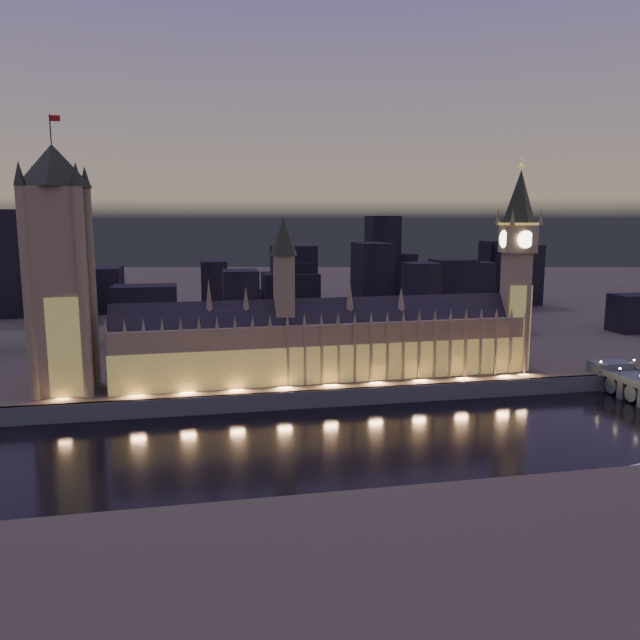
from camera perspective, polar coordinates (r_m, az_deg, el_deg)
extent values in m
plane|color=black|center=(248.77, 1.38, -10.74)|extent=(2000.00, 2000.00, 0.00)
cube|color=#513532|center=(754.15, -7.33, 3.02)|extent=(2000.00, 960.00, 8.00)
cube|color=#465858|center=(285.65, -0.44, -7.23)|extent=(2000.00, 2.50, 8.00)
cube|color=#8D7957|center=(302.92, 0.50, -2.75)|extent=(200.46, 25.27, 28.00)
cube|color=#AA984A|center=(294.24, 0.91, -4.11)|extent=(200.00, 0.50, 18.00)
cube|color=black|center=(299.84, 0.50, 0.42)|extent=(200.36, 21.53, 16.26)
cube|color=#8D7957|center=(294.70, -3.31, 2.80)|extent=(9.00, 9.00, 32.00)
cone|color=#263021|center=(292.94, -3.35, 7.67)|extent=(13.00, 13.00, 18.00)
cube|color=#8D7957|center=(289.13, -18.88, -3.85)|extent=(1.20, 1.20, 28.00)
cone|color=#8D7957|center=(286.49, -19.04, -0.50)|extent=(2.00, 2.00, 6.00)
cube|color=#8D7957|center=(288.15, -17.30, -3.81)|extent=(1.20, 1.20, 28.00)
cone|color=#8D7957|center=(285.50, -17.45, -0.45)|extent=(2.00, 2.00, 6.00)
cube|color=#8D7957|center=(287.39, -15.71, -3.77)|extent=(1.20, 1.20, 28.00)
cone|color=#8D7957|center=(284.73, -15.85, -0.40)|extent=(2.00, 2.00, 6.00)
cube|color=#8D7957|center=(286.85, -14.12, -3.72)|extent=(1.20, 1.20, 28.00)
cone|color=#8D7957|center=(284.18, -14.25, -0.35)|extent=(2.00, 2.00, 6.00)
cube|color=#8D7957|center=(286.53, -12.52, -3.68)|extent=(1.20, 1.20, 28.00)
cone|color=#8D7957|center=(283.86, -12.64, -0.30)|extent=(2.00, 2.00, 6.00)
cube|color=#8D7957|center=(286.44, -10.92, -3.63)|extent=(1.20, 1.20, 28.00)
cone|color=#8D7957|center=(283.77, -11.02, -0.25)|extent=(2.00, 2.00, 6.00)
cube|color=#8D7957|center=(286.57, -9.31, -3.58)|extent=(1.20, 1.20, 28.00)
cone|color=#8D7957|center=(283.90, -9.41, -0.20)|extent=(2.00, 2.00, 6.00)
cube|color=#8D7957|center=(286.92, -7.71, -3.52)|extent=(1.20, 1.20, 28.00)
cone|color=#8D7957|center=(284.26, -7.80, -0.15)|extent=(2.00, 2.00, 6.00)
cube|color=#8D7957|center=(287.50, -6.12, -3.46)|extent=(1.20, 1.20, 28.00)
cone|color=#8D7957|center=(284.84, -6.19, -0.10)|extent=(2.00, 2.00, 6.00)
cube|color=#8D7957|center=(288.29, -4.53, -3.40)|extent=(1.20, 1.20, 28.00)
cone|color=#8D7957|center=(285.64, -4.59, -0.05)|extent=(2.00, 2.00, 6.00)
cube|color=#8D7957|center=(289.31, -2.96, -3.34)|extent=(1.20, 1.20, 28.00)
cone|color=#8D7957|center=(286.66, -3.00, 0.00)|extent=(2.00, 2.00, 6.00)
cube|color=#8D7957|center=(290.54, -1.40, -3.28)|extent=(1.20, 1.20, 28.00)
cone|color=#8D7957|center=(287.91, -1.43, 0.05)|extent=(2.00, 2.00, 6.00)
cube|color=#8D7957|center=(291.98, 0.15, -3.21)|extent=(1.20, 1.20, 28.00)
cone|color=#8D7957|center=(289.37, 0.13, 0.10)|extent=(2.00, 2.00, 6.00)
cube|color=#8D7957|center=(293.64, 1.69, -3.14)|extent=(1.20, 1.20, 28.00)
cone|color=#8D7957|center=(291.04, 1.68, 0.15)|extent=(2.00, 2.00, 6.00)
cube|color=#8D7957|center=(295.50, 3.20, -3.08)|extent=(1.20, 1.20, 28.00)
cone|color=#8D7957|center=(292.92, 3.20, 0.20)|extent=(2.00, 2.00, 6.00)
cube|color=#8D7957|center=(297.57, 4.69, -3.00)|extent=(1.20, 1.20, 28.00)
cone|color=#8D7957|center=(295.00, 4.71, 0.25)|extent=(2.00, 2.00, 6.00)
cube|color=#8D7957|center=(299.84, 6.17, -2.93)|extent=(1.20, 1.20, 28.00)
cone|color=#8D7957|center=(297.29, 6.19, 0.29)|extent=(2.00, 2.00, 6.00)
cube|color=#8D7957|center=(302.30, 7.61, -2.86)|extent=(1.20, 1.20, 28.00)
cone|color=#8D7957|center=(299.77, 7.65, 0.34)|extent=(2.00, 2.00, 6.00)
cube|color=#8D7957|center=(304.95, 9.04, -2.79)|extent=(1.20, 1.20, 28.00)
cone|color=#8D7957|center=(302.45, 9.08, 0.38)|extent=(2.00, 2.00, 6.00)
cube|color=#8D7957|center=(307.79, 10.44, -2.72)|extent=(1.20, 1.20, 28.00)
cone|color=#8D7957|center=(305.31, 10.49, 0.43)|extent=(2.00, 2.00, 6.00)
cube|color=#8D7957|center=(310.80, 11.81, -2.64)|extent=(1.20, 1.20, 28.00)
cone|color=#8D7957|center=(308.35, 11.87, 0.47)|extent=(2.00, 2.00, 6.00)
cube|color=#8D7957|center=(314.00, 13.15, -2.57)|extent=(1.20, 1.20, 28.00)
cone|color=#8D7957|center=(311.56, 13.22, 0.51)|extent=(2.00, 2.00, 6.00)
cube|color=#8D7957|center=(317.36, 14.47, -2.50)|extent=(1.20, 1.20, 28.00)
cone|color=#8D7957|center=(314.95, 14.55, 0.55)|extent=(2.00, 2.00, 6.00)
cube|color=#8D7957|center=(320.88, 15.76, -2.43)|extent=(1.20, 1.20, 28.00)
cone|color=#8D7957|center=(318.50, 15.85, 0.59)|extent=(2.00, 2.00, 6.00)
cube|color=#8D7957|center=(324.57, 17.02, -2.35)|extent=(1.20, 1.20, 28.00)
cone|color=#8D7957|center=(322.21, 17.11, 0.63)|extent=(2.00, 2.00, 6.00)
cube|color=#8D7957|center=(328.41, 18.25, -2.28)|extent=(1.20, 1.20, 28.00)
cone|color=#8D7957|center=(326.08, 18.35, 0.67)|extent=(2.00, 2.00, 6.00)
cone|color=#8D7957|center=(292.29, -10.12, 2.03)|extent=(4.40, 4.40, 18.00)
cone|color=#8D7957|center=(293.36, -6.78, 1.74)|extent=(4.40, 4.40, 14.00)
cone|color=#8D7957|center=(301.25, 2.74, 2.18)|extent=(4.40, 4.40, 16.00)
cone|color=#8D7957|center=(308.80, 7.43, 1.92)|extent=(4.40, 4.40, 12.00)
cube|color=#8D7957|center=(297.54, -22.58, 2.41)|extent=(23.74, 23.74, 90.42)
cube|color=#AA984A|center=(290.14, -22.72, -2.41)|extent=(22.00, 0.50, 44.00)
cone|color=#263021|center=(296.66, -23.24, 12.85)|extent=(31.68, 31.68, 18.00)
cylinder|color=black|center=(298.17, -23.43, 15.72)|extent=(0.50, 0.50, 12.00)
cube|color=#AD1818|center=(298.34, -23.06, 16.61)|extent=(4.00, 0.15, 2.50)
cylinder|color=#8D7957|center=(289.27, -25.13, 2.06)|extent=(4.40, 4.40, 90.42)
cone|color=#263021|center=(288.09, -25.83, 12.01)|extent=(5.20, 5.20, 10.00)
cylinder|color=#8D7957|center=(310.55, -24.18, 2.56)|extent=(4.40, 4.40, 90.42)
cone|color=#263021|center=(309.44, -24.81, 11.83)|extent=(5.20, 5.20, 10.00)
cylinder|color=#8D7957|center=(284.79, -20.83, 2.23)|extent=(4.40, 4.40, 90.42)
cone|color=#263021|center=(283.59, -21.43, 12.35)|extent=(5.20, 5.20, 10.00)
cylinder|color=#8D7957|center=(306.38, -20.17, 2.73)|extent=(4.40, 4.40, 90.42)
cone|color=#263021|center=(305.26, -20.70, 12.13)|extent=(5.20, 5.20, 10.00)
cube|color=#8D7957|center=(334.33, 17.34, 0.75)|extent=(13.57, 13.57, 60.03)
cube|color=#AA984A|center=(330.21, 17.78, -0.78)|extent=(12.00, 0.50, 44.00)
cube|color=#8D7957|center=(331.15, 17.65, 7.08)|extent=(15.00, 15.00, 13.78)
cube|color=#F2C64C|center=(331.00, 17.71, 8.37)|extent=(15.75, 15.75, 1.20)
cone|color=#263021|center=(331.17, 17.83, 10.72)|extent=(18.00, 18.00, 26.00)
sphere|color=#F2C64C|center=(331.96, 17.96, 13.22)|extent=(2.80, 2.80, 2.80)
cylinder|color=#F2C64C|center=(332.16, 17.98, 13.65)|extent=(0.40, 0.40, 5.00)
cylinder|color=#FFF2BF|center=(324.38, 18.31, 7.01)|extent=(8.40, 0.50, 8.40)
cylinder|color=#FFF2BF|center=(337.95, 17.01, 7.14)|extent=(8.40, 0.50, 8.40)
cylinder|color=#FFF2BF|center=(327.48, 16.45, 7.11)|extent=(0.50, 8.40, 8.40)
cylinder|color=#FFF2BF|center=(334.95, 18.82, 7.04)|extent=(0.50, 8.40, 8.40)
cone|color=#8D7957|center=(320.82, 17.21, 8.99)|extent=(2.60, 2.60, 8.00)
cone|color=#8D7957|center=(334.10, 15.97, 9.04)|extent=(2.60, 2.60, 8.00)
cone|color=#8D7957|center=(328.19, 19.54, 8.87)|extent=(2.60, 2.60, 8.00)
cone|color=#8D7957|center=(341.19, 18.24, 8.93)|extent=(2.60, 2.60, 8.00)
cube|color=#465858|center=(349.79, 25.00, -4.22)|extent=(19.45, 12.00, 9.50)
cube|color=#465858|center=(335.99, 26.89, -5.66)|extent=(17.50, 4.00, 9.50)
cylinder|color=black|center=(328.44, 25.72, -4.40)|extent=(0.30, 0.30, 4.40)
sphere|color=#FFD88C|center=(327.94, 25.74, -4.01)|extent=(1.00, 1.00, 1.00)
cube|color=#465858|center=(346.90, 25.44, -5.11)|extent=(17.50, 4.00, 9.50)
cylinder|color=black|center=(339.60, 24.27, -3.87)|extent=(0.30, 0.30, 4.40)
sphere|color=#FFD88C|center=(339.12, 24.30, -3.50)|extent=(1.00, 1.00, 1.00)
cylinder|color=black|center=(350.67, 26.76, -3.66)|extent=(0.30, 0.30, 4.40)
sphere|color=#FFD88C|center=(350.20, 26.79, -3.29)|extent=(1.00, 1.00, 1.00)
cylinder|color=#365A57|center=(341.33, 26.16, -5.33)|extent=(17.11, 8.00, 8.00)
cube|color=black|center=(374.87, 2.39, -0.78)|extent=(19.03, 19.80, 23.46)
cube|color=black|center=(586.53, 17.47, 3.94)|extent=(42.59, 22.95, 53.93)
cube|color=black|center=(477.20, 26.57, 0.56)|extent=(25.07, 21.33, 25.83)
cube|color=black|center=(398.72, 9.22, 1.62)|extent=(19.65, 20.18, 49.75)
cube|color=black|center=(525.81, -1.59, 3.10)|extent=(19.44, 30.73, 41.24)
cube|color=black|center=(530.29, -2.41, 3.86)|extent=(37.76, 19.44, 54.31)
cube|color=black|center=(480.80, -9.65, 2.67)|extent=(18.99, 34.57, 45.77)
cube|color=black|center=(389.73, -7.24, 1.19)|extent=(21.11, 25.14, 45.70)
cube|color=black|center=(402.26, -15.66, 0.50)|extent=(38.19, 23.57, 36.30)
cube|color=black|center=(564.91, 12.99, 2.25)|extent=(43.78, 39.06, 20.73)
cube|color=black|center=(551.68, -18.64, 2.68)|extent=(19.72, 40.72, 36.93)
cube|color=black|center=(517.05, -2.75, 2.51)|extent=(44.53, 36.65, 32.71)
cube|color=black|center=(533.15, -7.74, 1.89)|extent=(40.45, 27.15, 18.83)
cube|color=black|center=(398.01, -22.42, 0.23)|extent=(24.19, 23.03, 38.75)
cube|color=black|center=(495.15, 4.76, 3.68)|extent=(24.63, 41.01, 58.31)
cube|color=black|center=(499.57, -20.99, 1.64)|extent=(18.33, 34.81, 32.22)
cube|color=black|center=(419.19, 2.04, 0.05)|extent=(44.15, 42.43, 19.95)
cube|color=black|center=(457.78, 12.03, 2.42)|extent=(30.39, 22.61, 48.28)
cube|color=black|center=(542.17, 13.94, 3.00)|extent=(28.33, 19.81, 40.90)
cube|color=black|center=(454.02, 15.97, 0.44)|extent=(24.83, 31.49, 20.41)
cube|color=black|center=(561.96, 7.46, 3.69)|extent=(19.19, 29.53, 46.41)
cube|color=black|center=(548.50, -26.63, 4.62)|extent=(26.00, 26.00, 83.95)
cube|color=black|center=(553.40, 5.71, 5.34)|extent=(26.00, 26.00, 79.27)
cube|color=black|center=(595.44, 15.85, 4.23)|extent=(26.00, 26.00, 56.74)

